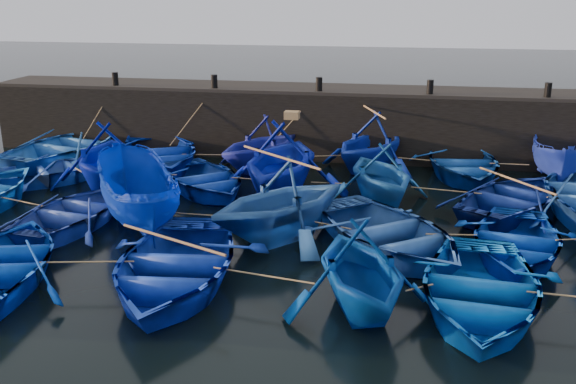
# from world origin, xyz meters

# --- Properties ---
(ground) EXTENTS (120.00, 120.00, 0.00)m
(ground) POSITION_xyz_m (0.00, 0.00, 0.00)
(ground) COLOR black
(ground) RESTS_ON ground
(quay_wall) EXTENTS (26.00, 2.50, 2.50)m
(quay_wall) POSITION_xyz_m (0.00, 10.50, 1.25)
(quay_wall) COLOR black
(quay_wall) RESTS_ON ground
(quay_top) EXTENTS (26.00, 2.50, 0.12)m
(quay_top) POSITION_xyz_m (0.00, 10.50, 2.56)
(quay_top) COLOR black
(quay_top) RESTS_ON quay_wall
(bollard_0) EXTENTS (0.24, 0.24, 0.50)m
(bollard_0) POSITION_xyz_m (-8.00, 9.60, 2.87)
(bollard_0) COLOR black
(bollard_0) RESTS_ON quay_top
(bollard_1) EXTENTS (0.24, 0.24, 0.50)m
(bollard_1) POSITION_xyz_m (-4.00, 9.60, 2.87)
(bollard_1) COLOR black
(bollard_1) RESTS_ON quay_top
(bollard_2) EXTENTS (0.24, 0.24, 0.50)m
(bollard_2) POSITION_xyz_m (0.00, 9.60, 2.87)
(bollard_2) COLOR black
(bollard_2) RESTS_ON quay_top
(bollard_3) EXTENTS (0.24, 0.24, 0.50)m
(bollard_3) POSITION_xyz_m (4.00, 9.60, 2.87)
(bollard_3) COLOR black
(bollard_3) RESTS_ON quay_top
(bollard_4) EXTENTS (0.24, 0.24, 0.50)m
(bollard_4) POSITION_xyz_m (8.00, 9.60, 2.87)
(bollard_4) COLOR black
(bollard_4) RESTS_ON quay_top
(boat_0) EXTENTS (5.20, 6.39, 1.16)m
(boat_0) POSITION_xyz_m (-9.24, 7.69, 0.58)
(boat_0) COLOR #1C51A7
(boat_0) RESTS_ON ground
(boat_1) EXTENTS (6.20, 6.80, 1.15)m
(boat_1) POSITION_xyz_m (-5.52, 7.37, 0.58)
(boat_1) COLOR #04218F
(boat_1) RESTS_ON ground
(boat_2) EXTENTS (4.75, 4.94, 2.00)m
(boat_2) POSITION_xyz_m (-1.79, 7.62, 1.00)
(boat_2) COLOR navy
(boat_2) RESTS_ON ground
(boat_3) EXTENTS (4.94, 5.20, 2.15)m
(boat_3) POSITION_xyz_m (2.04, 8.30, 1.07)
(boat_3) COLOR #0A259B
(boat_3) RESTS_ON ground
(boat_4) EXTENTS (4.09, 5.30, 1.02)m
(boat_4) POSITION_xyz_m (5.20, 8.07, 0.51)
(boat_4) COLOR navy
(boat_4) RESTS_ON ground
(boat_5) EXTENTS (2.24, 4.59, 1.70)m
(boat_5) POSITION_xyz_m (8.28, 8.10, 0.85)
(boat_5) COLOR #1C339E
(boat_5) RESTS_ON ground
(boat_6) EXTENTS (5.06, 4.99, 0.86)m
(boat_6) POSITION_xyz_m (-8.41, 5.02, 0.43)
(boat_6) COLOR blue
(boat_6) RESTS_ON ground
(boat_7) EXTENTS (5.17, 5.51, 2.33)m
(boat_7) POSITION_xyz_m (-6.03, 4.47, 1.16)
(boat_7) COLOR #00129E
(boat_7) RESTS_ON ground
(boat_8) EXTENTS (5.23, 5.43, 0.92)m
(boat_8) POSITION_xyz_m (-3.01, 4.82, 0.46)
(boat_8) COLOR #0F359C
(boat_8) RESTS_ON ground
(boat_9) EXTENTS (4.38, 4.99, 2.50)m
(boat_9) POSITION_xyz_m (-0.47, 4.78, 1.25)
(boat_9) COLOR #06189D
(boat_9) RESTS_ON ground
(boat_10) EXTENTS (4.34, 4.61, 1.93)m
(boat_10) POSITION_xyz_m (2.55, 4.81, 0.96)
(boat_10) COLOR #15539D
(boat_10) RESTS_ON ground
(boat_11) EXTENTS (5.31, 5.72, 0.97)m
(boat_11) POSITION_xyz_m (6.37, 4.51, 0.48)
(boat_11) COLOR navy
(boat_11) RESTS_ON ground
(boat_14) EXTENTS (3.55, 4.57, 0.87)m
(boat_14) POSITION_xyz_m (-5.57, 1.23, 0.44)
(boat_14) COLOR #263F93
(boat_14) RESTS_ON ground
(boat_15) EXTENTS (4.27, 5.20, 1.93)m
(boat_15) POSITION_xyz_m (-3.75, 1.32, 0.96)
(boat_15) COLOR #00229E
(boat_15) RESTS_ON ground
(boat_16) EXTENTS (5.41, 5.47, 2.18)m
(boat_16) POSITION_xyz_m (0.14, 1.32, 1.09)
(boat_16) COLOR #265BAC
(boat_16) RESTS_ON ground
(boat_17) EXTENTS (6.01, 6.28, 1.06)m
(boat_17) POSITION_xyz_m (2.90, 0.95, 0.53)
(boat_17) COLOR #214E94
(boat_17) RESTS_ON ground
(boat_18) EXTENTS (3.84, 4.86, 0.91)m
(boat_18) POSITION_xyz_m (5.91, 1.10, 0.46)
(boat_18) COLOR #0433A5
(boat_18) RESTS_ON ground
(boat_21) EXTENTS (4.42, 5.38, 0.97)m
(boat_21) POSITION_xyz_m (-5.39, -2.27, 0.49)
(boat_21) COLOR #002D92
(boat_21) RESTS_ON ground
(boat_22) EXTENTS (4.32, 5.66, 1.10)m
(boat_22) POSITION_xyz_m (-1.59, -1.85, 0.55)
(boat_22) COLOR #0C2A97
(boat_22) RESTS_ON ground
(boat_23) EXTENTS (4.20, 4.50, 1.92)m
(boat_23) POSITION_xyz_m (2.44, -2.24, 0.96)
(boat_23) COLOR navy
(boat_23) RESTS_ON ground
(boat_24) EXTENTS (4.03, 5.31, 1.03)m
(boat_24) POSITION_xyz_m (4.77, -1.85, 0.52)
(boat_24) COLOR #034DBB
(boat_24) RESTS_ON ground
(wooden_crate) EXTENTS (0.43, 0.35, 0.23)m
(wooden_crate) POSITION_xyz_m (-0.17, 4.78, 2.61)
(wooden_crate) COLOR olive
(wooden_crate) RESTS_ON boat_9
(mooring_ropes) EXTENTS (17.57, 11.81, 2.10)m
(mooring_ropes) POSITION_xyz_m (-0.21, 5.03, 0.89)
(mooring_ropes) COLOR tan
(mooring_ropes) RESTS_ON ground
(loose_oars) EXTENTS (10.22, 12.24, 1.27)m
(loose_oars) POSITION_xyz_m (1.74, 3.07, 1.63)
(loose_oars) COLOR #99724C
(loose_oars) RESTS_ON ground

